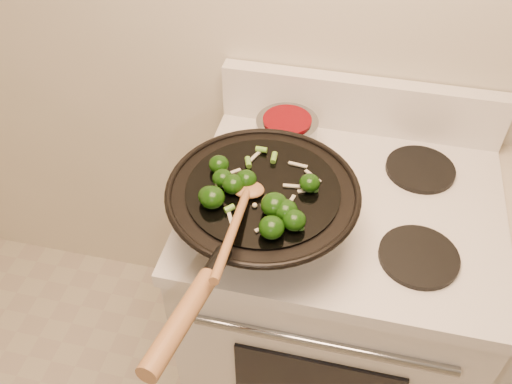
# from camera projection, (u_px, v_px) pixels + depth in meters

# --- Properties ---
(stove) EXTENTS (0.78, 0.67, 1.08)m
(stove) POSITION_uv_depth(u_px,v_px,m) (329.00, 301.00, 1.67)
(stove) COLOR white
(stove) RESTS_ON ground
(wok) EXTENTS (0.43, 0.71, 0.21)m
(wok) POSITION_uv_depth(u_px,v_px,m) (262.00, 208.00, 1.21)
(wok) COLOR black
(wok) RESTS_ON stove
(stirfry) EXTENTS (0.25, 0.28, 0.05)m
(stirfry) POSITION_uv_depth(u_px,v_px,m) (252.00, 195.00, 1.14)
(stirfry) COLOR black
(stirfry) RESTS_ON wok
(wooden_spoon) EXTENTS (0.07, 0.32, 0.08)m
(wooden_spoon) POSITION_uv_depth(u_px,v_px,m) (240.00, 212.00, 1.09)
(wooden_spoon) COLOR #96643B
(wooden_spoon) RESTS_ON wok
(saucepan) EXTENTS (0.16, 0.26, 0.10)m
(saucepan) POSITION_uv_depth(u_px,v_px,m) (287.00, 134.00, 1.44)
(saucepan) COLOR gray
(saucepan) RESTS_ON stove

